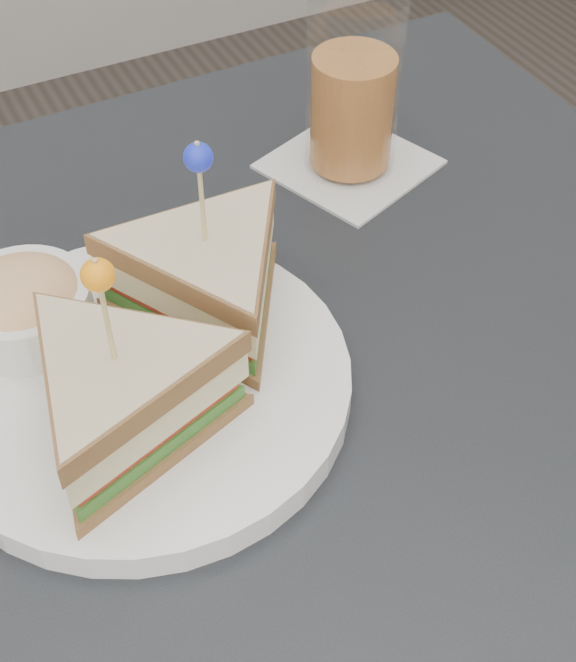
% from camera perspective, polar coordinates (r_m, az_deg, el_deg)
% --- Properties ---
extents(table, '(0.80, 0.80, 0.75)m').
position_cam_1_polar(table, '(0.67, -0.37, -8.30)').
color(table, black).
rests_on(table, ground).
extents(plate_meal, '(0.33, 0.32, 0.16)m').
position_cam_1_polar(plate_meal, '(0.59, -8.70, -0.66)').
color(plate_meal, white).
rests_on(plate_meal, table).
extents(drink_set, '(0.15, 0.15, 0.15)m').
position_cam_1_polar(drink_set, '(0.77, 4.04, 14.31)').
color(drink_set, silver).
rests_on(drink_set, table).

